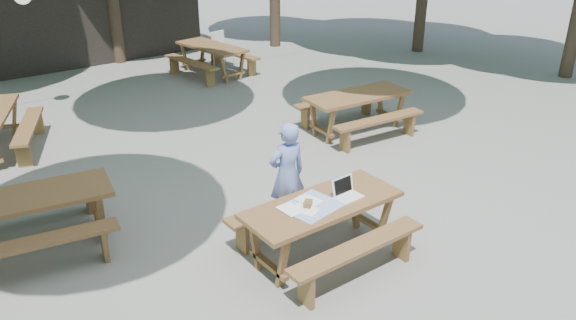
# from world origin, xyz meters

# --- Properties ---
(ground) EXTENTS (80.00, 80.00, 0.00)m
(ground) POSITION_xyz_m (0.00, 0.00, 0.00)
(ground) COLOR slate
(ground) RESTS_ON ground
(pavilion) EXTENTS (6.00, 3.00, 2.80)m
(pavilion) POSITION_xyz_m (0.50, 10.50, 1.40)
(pavilion) COLOR black
(pavilion) RESTS_ON ground
(main_picnic_table) EXTENTS (2.00, 1.58, 0.75)m
(main_picnic_table) POSITION_xyz_m (-0.42, -1.36, 0.39)
(main_picnic_table) COLOR brown
(main_picnic_table) RESTS_ON ground
(picnic_table_nw) EXTENTS (2.14, 1.88, 0.75)m
(picnic_table_nw) POSITION_xyz_m (-3.25, 0.94, 0.39)
(picnic_table_nw) COLOR brown
(picnic_table_nw) RESTS_ON ground
(picnic_table_ne) EXTENTS (2.07, 1.75, 0.75)m
(picnic_table_ne) POSITION_xyz_m (2.76, 1.42, 0.39)
(picnic_table_ne) COLOR brown
(picnic_table_ne) RESTS_ON ground
(picnic_table_far_e) EXTENTS (1.82, 2.10, 0.75)m
(picnic_table_far_e) POSITION_xyz_m (2.44, 6.41, 0.39)
(picnic_table_far_e) COLOR brown
(picnic_table_far_e) RESTS_ON ground
(woman) EXTENTS (0.57, 0.40, 1.48)m
(woman) POSITION_xyz_m (-0.31, -0.49, 0.74)
(woman) COLOR #7085CC
(woman) RESTS_ON ground
(plastic_chair) EXTENTS (0.53, 0.53, 0.90)m
(plastic_chair) POSITION_xyz_m (3.09, 6.99, 0.26)
(plastic_chair) COLOR white
(plastic_chair) RESTS_ON ground
(laptop) EXTENTS (0.34, 0.28, 0.24)m
(laptop) POSITION_xyz_m (-0.09, -1.41, 0.81)
(laptop) COLOR white
(laptop) RESTS_ON main_picnic_table
(tabletop_clutter) EXTENTS (0.74, 0.66, 0.08)m
(tabletop_clutter) POSITION_xyz_m (-0.61, -1.35, 0.76)
(tabletop_clutter) COLOR blue
(tabletop_clutter) RESTS_ON main_picnic_table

